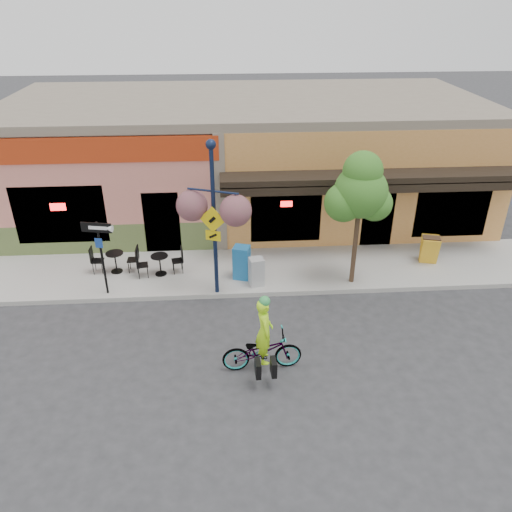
{
  "coord_description": "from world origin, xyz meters",
  "views": [
    {
      "loc": [
        -0.86,
        -12.07,
        8.18
      ],
      "look_at": [
        -0.02,
        0.5,
        1.4
      ],
      "focal_mm": 35.0,
      "sensor_mm": 36.0,
      "label": 1
    }
  ],
  "objects_px": {
    "bicycle": "(262,351)",
    "one_way_sign": "(102,259)",
    "lamp_post": "(214,221)",
    "newspaper_box_grey": "(256,272)",
    "cyclist_rider": "(264,340)",
    "newspaper_box_blue": "(242,262)",
    "street_tree": "(358,220)",
    "building": "(245,155)"
  },
  "relations": [
    {
      "from": "bicycle",
      "to": "cyclist_rider",
      "type": "xyz_separation_m",
      "value": [
        0.05,
        0.0,
        0.35
      ]
    },
    {
      "from": "building",
      "to": "lamp_post",
      "type": "height_order",
      "value": "lamp_post"
    },
    {
      "from": "bicycle",
      "to": "cyclist_rider",
      "type": "height_order",
      "value": "cyclist_rider"
    },
    {
      "from": "lamp_post",
      "to": "newspaper_box_blue",
      "type": "bearing_deg",
      "value": 65.62
    },
    {
      "from": "newspaper_box_blue",
      "to": "newspaper_box_grey",
      "type": "height_order",
      "value": "newspaper_box_blue"
    },
    {
      "from": "lamp_post",
      "to": "street_tree",
      "type": "bearing_deg",
      "value": 24.7
    },
    {
      "from": "building",
      "to": "one_way_sign",
      "type": "bearing_deg",
      "value": -123.52
    },
    {
      "from": "cyclist_rider",
      "to": "newspaper_box_blue",
      "type": "xyz_separation_m",
      "value": [
        -0.37,
        4.1,
        -0.16
      ]
    },
    {
      "from": "lamp_post",
      "to": "street_tree",
      "type": "relative_size",
      "value": 1.11
    },
    {
      "from": "building",
      "to": "one_way_sign",
      "type": "height_order",
      "value": "building"
    },
    {
      "from": "building",
      "to": "newspaper_box_grey",
      "type": "xyz_separation_m",
      "value": [
        0.03,
        -6.52,
        -1.65
      ]
    },
    {
      "from": "bicycle",
      "to": "street_tree",
      "type": "distance_m",
      "value": 5.06
    },
    {
      "from": "newspaper_box_blue",
      "to": "street_tree",
      "type": "height_order",
      "value": "street_tree"
    },
    {
      "from": "building",
      "to": "one_way_sign",
      "type": "distance_m",
      "value": 8.09
    },
    {
      "from": "one_way_sign",
      "to": "street_tree",
      "type": "relative_size",
      "value": 0.56
    },
    {
      "from": "lamp_post",
      "to": "street_tree",
      "type": "distance_m",
      "value": 4.18
    },
    {
      "from": "building",
      "to": "bicycle",
      "type": "relative_size",
      "value": 9.47
    },
    {
      "from": "lamp_post",
      "to": "cyclist_rider",
      "type": "bearing_deg",
      "value": -50.7
    },
    {
      "from": "bicycle",
      "to": "newspaper_box_blue",
      "type": "xyz_separation_m",
      "value": [
        -0.32,
        4.1,
        0.18
      ]
    },
    {
      "from": "bicycle",
      "to": "newspaper_box_grey",
      "type": "bearing_deg",
      "value": -4.76
    },
    {
      "from": "one_way_sign",
      "to": "street_tree",
      "type": "bearing_deg",
      "value": 12.59
    },
    {
      "from": "newspaper_box_grey",
      "to": "building",
      "type": "bearing_deg",
      "value": 77.88
    },
    {
      "from": "building",
      "to": "bicycle",
      "type": "height_order",
      "value": "building"
    },
    {
      "from": "bicycle",
      "to": "newspaper_box_blue",
      "type": "distance_m",
      "value": 4.11
    },
    {
      "from": "newspaper_box_grey",
      "to": "bicycle",
      "type": "bearing_deg",
      "value": -104.16
    },
    {
      "from": "one_way_sign",
      "to": "newspaper_box_grey",
      "type": "xyz_separation_m",
      "value": [
        4.47,
        0.18,
        -0.71
      ]
    },
    {
      "from": "lamp_post",
      "to": "bicycle",
      "type": "bearing_deg",
      "value": -51.48
    },
    {
      "from": "newspaper_box_blue",
      "to": "one_way_sign",
      "type": "bearing_deg",
      "value": -154.43
    },
    {
      "from": "lamp_post",
      "to": "newspaper_box_grey",
      "type": "xyz_separation_m",
      "value": [
        1.21,
        0.33,
        -1.87
      ]
    },
    {
      "from": "one_way_sign",
      "to": "newspaper_box_grey",
      "type": "bearing_deg",
      "value": 13.54
    },
    {
      "from": "building",
      "to": "one_way_sign",
      "type": "xyz_separation_m",
      "value": [
        -4.44,
        -6.7,
        -0.94
      ]
    },
    {
      "from": "bicycle",
      "to": "one_way_sign",
      "type": "distance_m",
      "value": 5.62
    },
    {
      "from": "bicycle",
      "to": "newspaper_box_grey",
      "type": "xyz_separation_m",
      "value": [
        0.11,
        3.64,
        0.09
      ]
    },
    {
      "from": "cyclist_rider",
      "to": "one_way_sign",
      "type": "relative_size",
      "value": 0.73
    },
    {
      "from": "street_tree",
      "to": "cyclist_rider",
      "type": "bearing_deg",
      "value": -129.72
    },
    {
      "from": "lamp_post",
      "to": "one_way_sign",
      "type": "relative_size",
      "value": 2.0
    },
    {
      "from": "building",
      "to": "lamp_post",
      "type": "xyz_separation_m",
      "value": [
        -1.18,
        -6.85,
        0.21
      ]
    },
    {
      "from": "cyclist_rider",
      "to": "building",
      "type": "bearing_deg",
      "value": -3.17
    },
    {
      "from": "lamp_post",
      "to": "one_way_sign",
      "type": "xyz_separation_m",
      "value": [
        -3.26,
        0.15,
        -1.15
      ]
    },
    {
      "from": "newspaper_box_blue",
      "to": "street_tree",
      "type": "distance_m",
      "value": 3.75
    },
    {
      "from": "lamp_post",
      "to": "newspaper_box_blue",
      "type": "relative_size",
      "value": 4.3
    },
    {
      "from": "bicycle",
      "to": "newspaper_box_grey",
      "type": "height_order",
      "value": "newspaper_box_grey"
    }
  ]
}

